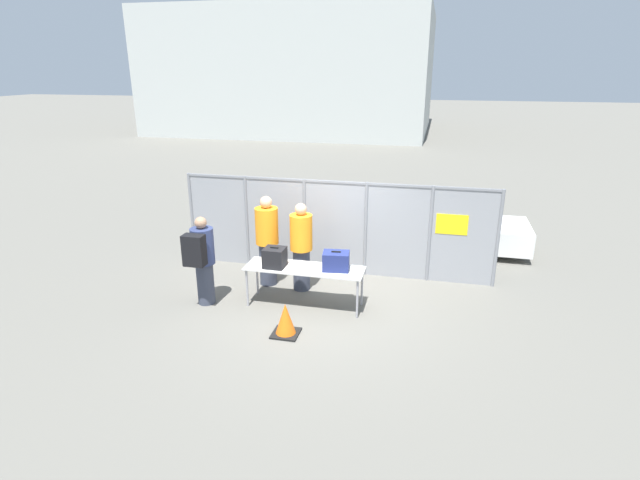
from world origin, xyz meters
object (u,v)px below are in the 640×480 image
object	(u,v)px
suitcase_navy	(336,261)
traveler_hooded	(202,258)
security_worker_near	(301,246)
traffic_cone	(286,320)
suitcase_black	(275,257)
inspection_table	(305,271)
security_worker_far	(267,240)
utility_trailer	(459,233)

from	to	relation	value
suitcase_navy	traveler_hooded	bearing A→B (deg)	-169.87
traveler_hooded	security_worker_near	bearing A→B (deg)	22.95
traffic_cone	security_worker_near	bearing A→B (deg)	96.83
suitcase_black	security_worker_near	bearing A→B (deg)	69.45
suitcase_black	security_worker_near	world-z (taller)	security_worker_near
inspection_table	security_worker_near	world-z (taller)	security_worker_near
inspection_table	traveler_hooded	distance (m)	1.81
inspection_table	suitcase_black	size ratio (longest dim) A/B	5.64
inspection_table	security_worker_near	bearing A→B (deg)	109.75
traveler_hooded	security_worker_far	xyz separation A→B (m)	(0.82, 1.13, 0.02)
inspection_table	traveler_hooded	world-z (taller)	traveler_hooded
security_worker_far	traffic_cone	world-z (taller)	security_worker_far
security_worker_near	utility_trailer	xyz separation A→B (m)	(2.99, 2.97, -0.48)
security_worker_near	traffic_cone	xyz separation A→B (m)	(0.21, -1.73, -0.63)
security_worker_far	suitcase_navy	bearing A→B (deg)	-179.95
suitcase_navy	security_worker_far	size ratio (longest dim) A/B	0.28
traveler_hooded	traffic_cone	xyz separation A→B (m)	(1.73, -0.70, -0.65)
suitcase_black	traffic_cone	distance (m)	1.28
inspection_table	suitcase_navy	distance (m)	0.60
suitcase_black	security_worker_far	size ratio (longest dim) A/B	0.21
security_worker_near	traffic_cone	bearing A→B (deg)	95.97
utility_trailer	security_worker_near	bearing A→B (deg)	-135.15
inspection_table	utility_trailer	world-z (taller)	inspection_table
inspection_table	security_worker_far	world-z (taller)	security_worker_far
suitcase_black	traffic_cone	xyz separation A→B (m)	(0.49, -0.99, -0.65)
suitcase_navy	traffic_cone	world-z (taller)	suitcase_navy
suitcase_black	traveler_hooded	size ratio (longest dim) A/B	0.23
inspection_table	traveler_hooded	bearing A→B (deg)	-168.15
inspection_table	traveler_hooded	size ratio (longest dim) A/B	1.29
inspection_table	suitcase_navy	size ratio (longest dim) A/B	4.29
suitcase_navy	security_worker_near	world-z (taller)	security_worker_near
inspection_table	suitcase_black	bearing A→B (deg)	-171.59
inspection_table	security_worker_far	distance (m)	1.23
inspection_table	traffic_cone	distance (m)	1.15
suitcase_navy	security_worker_near	distance (m)	1.01
suitcase_black	suitcase_navy	distance (m)	1.08
utility_trailer	traffic_cone	bearing A→B (deg)	-120.57
traveler_hooded	security_worker_far	distance (m)	1.39
suitcase_navy	traveler_hooded	xyz separation A→B (m)	(-2.32, -0.41, 0.01)
traveler_hooded	traffic_cone	world-z (taller)	traveler_hooded
traveler_hooded	utility_trailer	xyz separation A→B (m)	(4.51, 4.01, -0.49)
inspection_table	security_worker_far	xyz separation A→B (m)	(-0.94, 0.76, 0.25)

